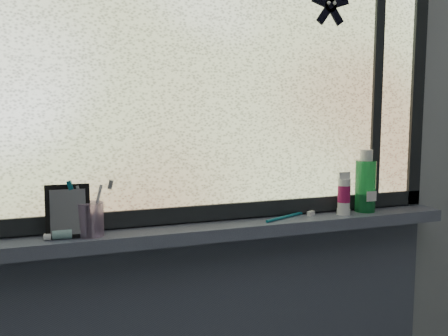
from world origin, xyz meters
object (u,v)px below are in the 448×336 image
object	(u,v)px
vanity_mirror	(68,211)
toothbrush_cup	(91,219)
mouthwash_bottle	(366,181)
cream_tube	(344,192)

from	to	relation	value
vanity_mirror	toothbrush_cup	world-z (taller)	vanity_mirror
mouthwash_bottle	cream_tube	xyz separation A→B (m)	(-0.10, -0.02, -0.03)
vanity_mirror	toothbrush_cup	bearing A→B (deg)	2.86
mouthwash_bottle	cream_tube	bearing A→B (deg)	-169.76
cream_tube	mouthwash_bottle	bearing A→B (deg)	10.24
vanity_mirror	cream_tube	xyz separation A→B (m)	(0.90, -0.00, 0.00)
cream_tube	vanity_mirror	bearing A→B (deg)	179.91
cream_tube	toothbrush_cup	bearing A→B (deg)	179.94
toothbrush_cup	mouthwash_bottle	distance (m)	0.94
vanity_mirror	toothbrush_cup	size ratio (longest dim) A/B	1.57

